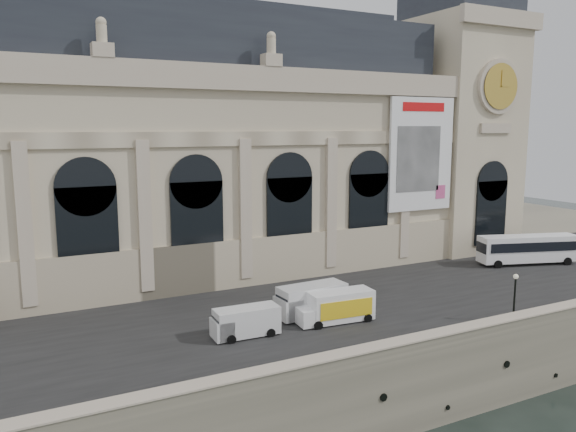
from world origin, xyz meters
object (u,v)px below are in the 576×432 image
Objects in this scene: box_truck at (337,307)px; van_c at (308,301)px; van_b at (243,322)px; bus_right at (528,248)px; lamp_right at (514,298)px.

van_c is at bearing 122.37° from box_truck.
van_c reaches higher than box_truck.
bus_right is at bearing 8.98° from van_b.
van_b is 0.84× the size of van_c.
lamp_right is (21.36, -7.22, 0.88)m from van_b.
bus_right is 39.48m from van_b.
bus_right is 1.79× the size of box_truck.
bus_right is 32.47m from van_c.
lamp_right is at bearing -27.27° from box_truck.
bus_right is 2.90× the size of lamp_right.
van_b is at bearing 176.76° from box_truck.
bus_right is at bearing 37.21° from lamp_right.
van_c is at bearing 148.18° from lamp_right.
box_truck is (1.44, -2.27, -0.08)m from van_c.
box_truck is 14.76m from lamp_right.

